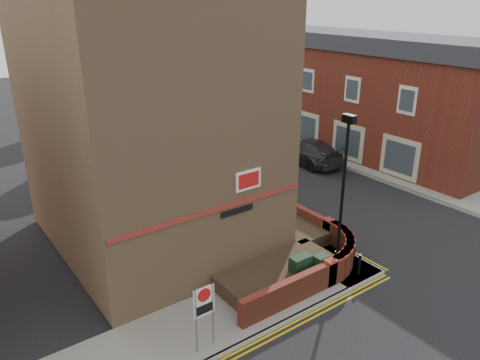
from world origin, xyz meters
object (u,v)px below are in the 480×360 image
(lamppost, at_px, (342,195))
(silver_car_near, at_px, (241,162))
(zone_sign, at_px, (204,306))
(utility_cabinet_large, at_px, (300,270))

(lamppost, height_order, silver_car_near, lamppost)
(zone_sign, height_order, silver_car_near, zone_sign)
(lamppost, height_order, zone_sign, lamppost)
(utility_cabinet_large, distance_m, silver_car_near, 12.17)
(lamppost, bearing_deg, silver_car_near, 72.91)
(zone_sign, bearing_deg, silver_car_near, 49.62)
(utility_cabinet_large, xyz_separation_m, silver_car_near, (5.30, 10.96, 0.07))
(utility_cabinet_large, height_order, zone_sign, zone_sign)
(zone_sign, bearing_deg, lamppost, 6.07)
(utility_cabinet_large, relative_size, silver_car_near, 0.25)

